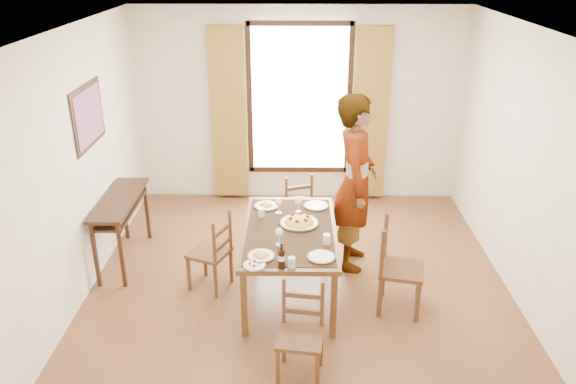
{
  "coord_description": "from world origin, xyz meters",
  "views": [
    {
      "loc": [
        -0.05,
        -5.1,
        3.4
      ],
      "look_at": [
        -0.13,
        0.34,
        1.0
      ],
      "focal_mm": 35.0,
      "sensor_mm": 36.0,
      "label": 1
    }
  ],
  "objects_px": {
    "dining_table": "(290,235)",
    "man": "(356,183)",
    "pasta_platter": "(299,220)",
    "console_table": "(120,207)"
  },
  "relations": [
    {
      "from": "man",
      "to": "pasta_platter",
      "type": "relative_size",
      "value": 5.01
    },
    {
      "from": "console_table",
      "to": "pasta_platter",
      "type": "bearing_deg",
      "value": -14.76
    },
    {
      "from": "dining_table",
      "to": "man",
      "type": "distance_m",
      "value": 1.01
    },
    {
      "from": "dining_table",
      "to": "pasta_platter",
      "type": "relative_size",
      "value": 3.98
    },
    {
      "from": "dining_table",
      "to": "man",
      "type": "relative_size",
      "value": 0.79
    },
    {
      "from": "console_table",
      "to": "man",
      "type": "xyz_separation_m",
      "value": [
        2.64,
        -0.01,
        0.32
      ]
    },
    {
      "from": "dining_table",
      "to": "pasta_platter",
      "type": "distance_m",
      "value": 0.19
    },
    {
      "from": "man",
      "to": "dining_table",
      "type": "bearing_deg",
      "value": 138.22
    },
    {
      "from": "dining_table",
      "to": "man",
      "type": "xyz_separation_m",
      "value": [
        0.72,
        0.63,
        0.31
      ]
    },
    {
      "from": "pasta_platter",
      "to": "man",
      "type": "bearing_deg",
      "value": 39.95
    }
  ]
}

